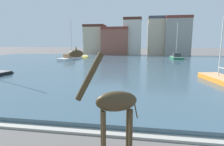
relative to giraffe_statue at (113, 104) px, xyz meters
The scene contains 12 objects.
harbor_water 26.75m from the giraffe_statue, 94.56° to the left, with size 77.07×49.19×0.36m, color #3D5666.
quay_edge_coping 3.44m from the giraffe_statue, 140.53° to the left, with size 77.07×0.50×0.12m, color #ADA89E.
giraffe_statue is the anchor object (origin of this frame).
sailboat_green 40.97m from the giraffe_statue, 77.33° to the left, with size 2.26×6.46×8.75m.
sailboat_white 37.53m from the giraffe_statue, 113.42° to the left, with size 3.14×9.39×9.23m.
sailboat_orange 16.70m from the giraffe_statue, 58.35° to the left, with size 3.06×6.09×6.73m.
sailboat_yellow 42.89m from the giraffe_statue, 109.27° to the left, with size 4.44×7.26×6.36m.
townhouse_tall_gabled 57.69m from the giraffe_statue, 104.88° to the left, with size 6.78×6.35×9.89m.
townhouse_corner_house 54.70m from the giraffe_statue, 97.98° to the left, with size 8.47×7.22×8.87m.
townhouse_narrow_midrow 55.16m from the giraffe_statue, 92.27° to the left, with size 5.58×7.13×11.74m.
townhouse_wide_warehouse 56.35m from the giraffe_statue, 84.09° to the left, with size 6.31×7.57×12.01m.
townhouse_end_terrace 54.58m from the giraffe_statue, 77.99° to the left, with size 7.51×5.20×11.84m.
Camera 1 is at (3.08, 0.25, 4.26)m, focal length 29.78 mm.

